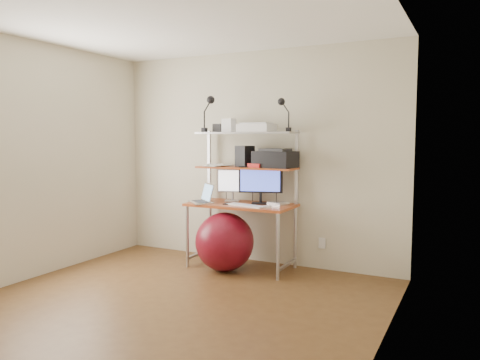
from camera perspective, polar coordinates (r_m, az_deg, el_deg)
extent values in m
plane|color=brown|center=(4.29, -8.86, -15.14)|extent=(3.60, 3.60, 0.00)
plane|color=white|center=(4.15, -9.37, 19.27)|extent=(3.60, 3.60, 0.00)
plane|color=beige|center=(5.59, 1.80, 2.76)|extent=(3.60, 0.00, 3.60)
plane|color=beige|center=(5.29, -25.11, 2.14)|extent=(0.00, 3.60, 3.60)
plane|color=beige|center=(3.31, 16.99, 0.90)|extent=(0.00, 3.60, 3.60)
cube|color=#AC4C21|center=(5.31, 0.14, -3.05)|extent=(1.20, 0.60, 0.03)
cylinder|color=#ACABB0|center=(5.43, -6.44, -6.87)|extent=(0.04, 0.04, 0.71)
cylinder|color=#ACABB0|center=(5.86, -3.63, -5.95)|extent=(0.04, 0.04, 0.71)
cylinder|color=#ACABB0|center=(4.92, 4.65, -8.12)|extent=(0.04, 0.04, 0.71)
cylinder|color=#ACABB0|center=(5.39, 6.75, -6.96)|extent=(0.04, 0.04, 0.71)
cube|color=#ACABB0|center=(5.77, -3.76, 1.83)|extent=(0.03, 0.04, 0.84)
cube|color=#ACABB0|center=(5.28, 6.95, 1.50)|extent=(0.03, 0.04, 0.84)
cube|color=#AC4C21|center=(5.39, 0.76, 1.50)|extent=(1.18, 0.34, 0.02)
cube|color=#ACABB0|center=(5.37, 0.76, 5.76)|extent=(1.18, 0.34, 0.02)
cube|color=white|center=(5.40, 9.98, -7.59)|extent=(0.08, 0.01, 0.12)
cube|color=silver|center=(5.49, -0.96, -2.54)|extent=(0.20, 0.18, 0.01)
cylinder|color=silver|center=(5.50, -0.86, -1.97)|extent=(0.03, 0.03, 0.09)
cube|color=silver|center=(5.48, -0.86, -0.08)|extent=(0.35, 0.15, 0.27)
plane|color=white|center=(5.47, -0.95, -0.09)|extent=(0.31, 0.11, 0.33)
cube|color=black|center=(5.29, 2.44, -2.85)|extent=(0.21, 0.19, 0.01)
cylinder|color=black|center=(5.30, 2.53, -2.16)|extent=(0.03, 0.03, 0.11)
cube|color=black|center=(5.27, 2.54, 0.04)|extent=(0.48, 0.19, 0.30)
plane|color=blue|center=(5.26, 2.46, 0.02)|extent=(0.42, 0.14, 0.45)
cube|color=silver|center=(5.39, -4.81, -2.71)|extent=(0.39, 0.38, 0.02)
cube|color=#303033|center=(5.39, -4.81, -2.60)|extent=(0.29, 0.28, 0.00)
cube|color=silver|center=(5.41, -3.69, -1.49)|extent=(0.28, 0.26, 0.21)
plane|color=#6F95B9|center=(5.41, -3.69, -1.49)|extent=(0.27, 0.25, 0.28)
cube|color=white|center=(5.12, 0.77, -3.12)|extent=(0.49, 0.25, 0.01)
cube|color=white|center=(4.98, 3.34, -3.30)|extent=(0.10, 0.08, 0.02)
cube|color=silver|center=(5.22, 4.68, -2.86)|extent=(0.22, 0.22, 0.03)
cube|color=black|center=(5.27, -1.51, -2.90)|extent=(0.08, 0.13, 0.01)
cube|color=black|center=(5.26, 4.32, 2.52)|extent=(0.49, 0.37, 0.18)
cube|color=#303033|center=(5.26, 4.33, 3.69)|extent=(0.33, 0.26, 0.03)
cube|color=black|center=(5.41, 0.59, 2.92)|extent=(0.21, 0.21, 0.24)
cube|color=red|center=(5.26, 1.97, 1.78)|extent=(0.19, 0.14, 0.05)
cube|color=white|center=(5.29, 2.02, 6.36)|extent=(0.41, 0.28, 0.09)
cube|color=silver|center=(5.30, 2.03, 6.92)|extent=(0.34, 0.22, 0.01)
cube|color=white|center=(5.48, -1.37, 6.67)|extent=(0.14, 0.12, 0.16)
cube|color=#303033|center=(5.60, -2.71, 6.35)|extent=(0.11, 0.11, 0.10)
cube|color=black|center=(5.55, -4.37, 6.10)|extent=(0.05, 0.06, 0.05)
cylinder|color=black|center=(5.55, -4.37, 7.33)|extent=(0.02, 0.02, 0.19)
sphere|color=black|center=(5.51, -3.59, 9.73)|extent=(0.09, 0.09, 0.09)
cube|color=black|center=(5.10, 5.94, 6.14)|extent=(0.04, 0.05, 0.04)
cylinder|color=black|center=(5.11, 5.95, 7.29)|extent=(0.01, 0.01, 0.16)
sphere|color=black|center=(5.14, 5.06, 9.50)|extent=(0.08, 0.08, 0.08)
sphere|color=maroon|center=(5.26, -1.89, -7.54)|extent=(0.66, 0.66, 0.66)
cube|color=white|center=(5.59, -2.91, 1.76)|extent=(0.25, 0.31, 0.00)
cube|color=white|center=(5.51, -2.88, 1.76)|extent=(0.27, 0.32, 0.00)
cube|color=white|center=(5.52, -2.49, 1.82)|extent=(0.29, 0.33, 0.00)
cube|color=white|center=(5.58, -3.05, 1.91)|extent=(0.32, 0.35, 0.00)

